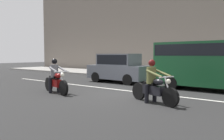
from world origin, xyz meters
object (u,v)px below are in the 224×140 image
at_px(motorcycle_with_rider_gray, 56,79).
at_px(parked_van_forest_green, 210,62).
at_px(motorcycle_with_rider_olive, 153,85).
at_px(parked_hatchback_slate_gray, 119,68).
at_px(street_sign_post, 201,56).

height_order(motorcycle_with_rider_gray, parked_van_forest_green, parked_van_forest_green).
height_order(motorcycle_with_rider_olive, parked_hatchback_slate_gray, parked_hatchback_slate_gray).
relative_size(parked_van_forest_green, street_sign_post, 2.09).
xyz_separation_m(motorcycle_with_rider_gray, street_sign_post, (3.41, 10.35, 0.98)).
relative_size(motorcycle_with_rider_olive, parked_van_forest_green, 0.42).
bearing_deg(parked_van_forest_green, street_sign_post, 109.95).
bearing_deg(parked_van_forest_green, parked_hatchback_slate_gray, -178.52).
distance_m(motorcycle_with_rider_gray, street_sign_post, 10.95).
bearing_deg(motorcycle_with_rider_gray, parked_hatchback_slate_gray, 90.20).
relative_size(motorcycle_with_rider_gray, parked_hatchback_slate_gray, 0.56).
height_order(motorcycle_with_rider_gray, motorcycle_with_rider_olive, motorcycle_with_rider_olive).
relative_size(motorcycle_with_rider_gray, street_sign_post, 0.89).
bearing_deg(parked_hatchback_slate_gray, street_sign_post, 57.68).
relative_size(parked_van_forest_green, parked_hatchback_slate_gray, 1.31).
relative_size(parked_hatchback_slate_gray, street_sign_post, 1.59).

